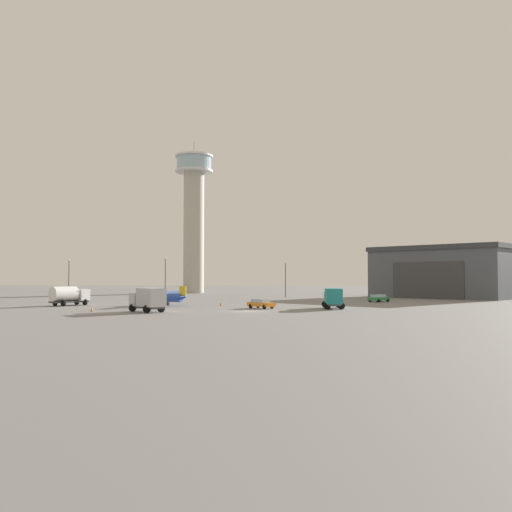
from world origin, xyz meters
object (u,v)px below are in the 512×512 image
Objects in this scene: truck_fuel_tanker_white at (69,295)px; traffic_cone_near_right at (92,309)px; control_tower at (194,212)px; airplane_blue at (164,297)px; light_post_west at (165,274)px; light_post_north at (69,275)px; truck_box_silver at (148,299)px; car_green at (379,298)px; traffic_cone_near_left at (221,303)px; car_orange at (261,303)px; truck_box_teal at (333,297)px; light_post_east at (285,276)px.

truck_fuel_tanker_white is 15.43m from traffic_cone_near_right.
control_tower is 4.12× the size of airplane_blue.
light_post_north is at bearing -179.34° from light_post_west.
truck_box_silver is at bearing 114.10° from airplane_blue.
airplane_blue reaches higher than car_green.
control_tower is 4.89× the size of light_post_west.
car_orange is at bearing -50.45° from traffic_cone_near_left.
car_green is at bearing -40.23° from truck_fuel_tanker_white.
truck_fuel_tanker_white is 33.57m from light_post_north.
airplane_blue reaches higher than traffic_cone_near_right.
control_tower is 5.10× the size of light_post_north.
car_green is 0.51× the size of light_post_west.
control_tower is at bearing 26.00° from truck_fuel_tanker_white.
truck_fuel_tanker_white is 31.19m from car_orange.
light_post_west is (8.79, 31.29, 3.53)m from truck_fuel_tanker_white.
car_green is at bearing 24.16° from traffic_cone_near_left.
control_tower is at bearing 88.82° from traffic_cone_near_right.
traffic_cone_near_right is at bearing -91.18° from control_tower.
control_tower is 81.78m from truck_box_silver.
car_orange reaches higher than traffic_cone_near_right.
car_green is 6.07× the size of traffic_cone_near_left.
traffic_cone_near_right is (-7.88, 1.56, -1.35)m from truck_box_silver.
light_post_north is (-42.85, 37.47, 4.27)m from car_orange.
airplane_blue is 1.82× the size of truck_box_teal.
truck_box_teal is at bearing -160.16° from car_green.
control_tower is 9.61× the size of car_green.
light_post_east is 0.94× the size of light_post_north.
control_tower is 80.16m from truck_box_teal.
control_tower reaches higher than truck_fuel_tanker_white.
light_post_north is at bearing 56.20° from truck_box_teal.
truck_box_silver is 16.51m from car_orange.
light_post_north reaches higher than airplane_blue.
control_tower is 68.33m from truck_fuel_tanker_white.
light_post_north reaches higher than truck_box_silver.
traffic_cone_near_right is (-0.52, -44.25, -4.86)m from light_post_west.
airplane_blue reaches higher than truck_fuel_tanker_white.
truck_box_teal reaches higher than car_green.
airplane_blue is at bearing -48.68° from light_post_north.
truck_box_silver is (16.15, -14.53, 0.02)m from truck_fuel_tanker_white.
car_orange is 57.08m from light_post_north.
light_post_east is at bearing -98.65° from airplane_blue.
airplane_blue reaches higher than truck_box_silver.
traffic_cone_near_left is at bearing -107.59° from light_post_east.
truck_box_teal is (30.94, -70.86, -21.13)m from control_tower.
truck_fuel_tanker_white is (-15.11, 0.18, 0.23)m from airplane_blue.
car_green is at bearing -15.18° from light_post_north.
truck_box_teal is 25.89m from truck_box_silver.
truck_fuel_tanker_white is 0.80× the size of light_post_east.
light_post_north is at bearing 121.87° from car_green.
light_post_east is at bearing 9.25° from truck_box_teal.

